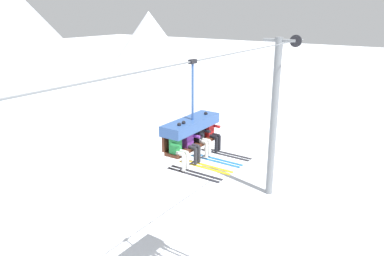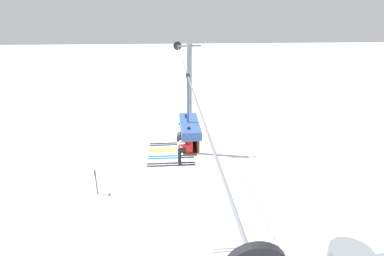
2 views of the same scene
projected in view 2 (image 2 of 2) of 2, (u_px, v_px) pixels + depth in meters
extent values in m
plane|color=silver|center=(202.00, 229.00, 14.83)|extent=(200.00, 200.00, 0.00)
cylinder|color=slate|center=(189.00, 102.00, 21.55)|extent=(0.36, 0.36, 8.15)
cylinder|color=slate|center=(189.00, 46.00, 20.15)|extent=(0.16, 1.60, 0.16)
cylinder|color=black|center=(177.00, 46.00, 20.09)|extent=(0.08, 0.56, 0.56)
cylinder|color=slate|center=(186.00, 70.00, 11.28)|extent=(20.93, 0.05, 0.05)
cube|color=#512819|center=(188.00, 142.00, 11.21)|extent=(2.15, 0.48, 0.10)
cube|color=#512819|center=(196.00, 135.00, 11.14)|extent=(2.15, 0.08, 0.45)
cube|color=#335699|center=(190.00, 126.00, 10.99)|extent=(2.19, 0.68, 0.30)
cylinder|color=black|center=(180.00, 150.00, 11.31)|extent=(2.15, 0.04, 0.04)
cylinder|color=#335699|center=(188.00, 100.00, 10.63)|extent=(0.07, 0.07, 1.66)
cube|color=black|center=(188.00, 76.00, 10.32)|extent=(0.28, 0.12, 0.12)
cube|color=#23843D|center=(186.00, 126.00, 11.93)|extent=(0.32, 0.22, 0.52)
sphere|color=black|center=(186.00, 118.00, 11.80)|extent=(0.22, 0.22, 0.22)
ellipsoid|color=black|center=(183.00, 118.00, 11.79)|extent=(0.17, 0.04, 0.08)
cylinder|color=silver|center=(182.00, 131.00, 12.07)|extent=(0.11, 0.34, 0.11)
cylinder|color=silver|center=(182.00, 132.00, 11.91)|extent=(0.11, 0.34, 0.11)
cylinder|color=silver|center=(178.00, 136.00, 12.15)|extent=(0.11, 0.11, 0.48)
cylinder|color=silver|center=(178.00, 138.00, 11.98)|extent=(0.11, 0.11, 0.48)
cube|color=#232328|center=(171.00, 143.00, 12.23)|extent=(0.09, 1.70, 0.02)
cube|color=#232328|center=(171.00, 145.00, 12.06)|extent=(0.09, 1.70, 0.02)
cylinder|color=#23843D|center=(182.00, 124.00, 12.08)|extent=(0.09, 0.30, 0.09)
cylinder|color=#23843D|center=(186.00, 120.00, 11.63)|extent=(0.09, 0.09, 0.30)
sphere|color=black|center=(186.00, 115.00, 11.57)|extent=(0.11, 0.11, 0.11)
cube|color=purple|center=(187.00, 132.00, 11.38)|extent=(0.32, 0.22, 0.52)
sphere|color=silver|center=(187.00, 123.00, 11.25)|extent=(0.22, 0.22, 0.22)
ellipsoid|color=black|center=(184.00, 123.00, 11.24)|extent=(0.17, 0.04, 0.08)
cylinder|color=#2D2D33|center=(182.00, 136.00, 11.52)|extent=(0.11, 0.34, 0.11)
cylinder|color=#2D2D33|center=(183.00, 138.00, 11.36)|extent=(0.11, 0.34, 0.11)
cylinder|color=#2D2D33|center=(178.00, 142.00, 11.60)|extent=(0.11, 0.11, 0.48)
cylinder|color=#2D2D33|center=(178.00, 144.00, 11.43)|extent=(0.11, 0.11, 0.48)
cube|color=gold|center=(171.00, 149.00, 11.68)|extent=(0.09, 1.70, 0.02)
cube|color=gold|center=(171.00, 151.00, 11.51)|extent=(0.09, 1.70, 0.02)
cylinder|color=purple|center=(187.00, 121.00, 11.43)|extent=(0.09, 0.09, 0.30)
sphere|color=black|center=(187.00, 117.00, 11.37)|extent=(0.11, 0.11, 0.11)
cylinder|color=purple|center=(183.00, 133.00, 11.18)|extent=(0.09, 0.30, 0.09)
cube|color=black|center=(188.00, 138.00, 10.83)|extent=(0.32, 0.22, 0.52)
sphere|color=maroon|center=(188.00, 128.00, 10.70)|extent=(0.22, 0.22, 0.22)
ellipsoid|color=black|center=(185.00, 128.00, 10.69)|extent=(0.17, 0.04, 0.08)
cylinder|color=silver|center=(183.00, 142.00, 10.97)|extent=(0.11, 0.34, 0.11)
cylinder|color=silver|center=(184.00, 144.00, 10.81)|extent=(0.11, 0.34, 0.11)
cylinder|color=silver|center=(179.00, 148.00, 11.05)|extent=(0.11, 0.11, 0.48)
cylinder|color=silver|center=(179.00, 150.00, 10.88)|extent=(0.11, 0.11, 0.48)
cube|color=#1E6BB2|center=(171.00, 156.00, 11.13)|extent=(0.09, 1.70, 0.02)
cube|color=#1E6BB2|center=(171.00, 158.00, 10.96)|extent=(0.09, 1.70, 0.02)
cylinder|color=black|center=(184.00, 135.00, 10.98)|extent=(0.09, 0.30, 0.09)
cylinder|color=black|center=(184.00, 139.00, 10.63)|extent=(0.09, 0.30, 0.09)
cube|color=red|center=(189.00, 144.00, 10.28)|extent=(0.32, 0.22, 0.52)
sphere|color=#284C93|center=(189.00, 135.00, 10.15)|extent=(0.22, 0.22, 0.22)
ellipsoid|color=black|center=(186.00, 135.00, 10.14)|extent=(0.17, 0.04, 0.08)
cylinder|color=black|center=(184.00, 149.00, 10.42)|extent=(0.11, 0.34, 0.11)
cylinder|color=black|center=(184.00, 151.00, 10.26)|extent=(0.11, 0.34, 0.11)
cylinder|color=black|center=(179.00, 155.00, 10.50)|extent=(0.11, 0.11, 0.48)
cylinder|color=black|center=(180.00, 158.00, 10.33)|extent=(0.11, 0.11, 0.48)
cube|color=#232328|center=(171.00, 163.00, 10.58)|extent=(0.09, 1.70, 0.02)
cube|color=#232328|center=(171.00, 166.00, 10.41)|extent=(0.09, 1.70, 0.02)
cylinder|color=red|center=(189.00, 133.00, 10.33)|extent=(0.09, 0.09, 0.30)
sphere|color=black|center=(189.00, 128.00, 10.27)|extent=(0.11, 0.11, 0.11)
cylinder|color=red|center=(185.00, 146.00, 10.08)|extent=(0.09, 0.30, 0.09)
cylinder|color=brown|center=(96.00, 182.00, 17.50)|extent=(0.08, 0.08, 1.60)
cube|color=#198C33|center=(95.00, 173.00, 17.28)|extent=(0.36, 0.02, 0.24)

